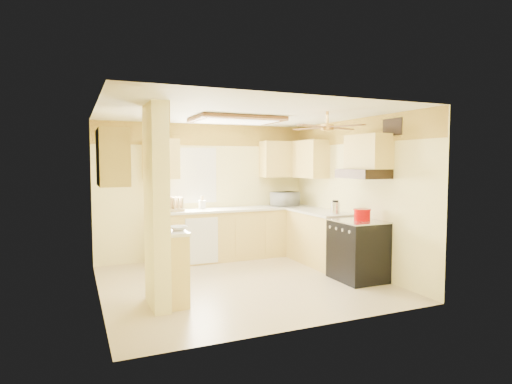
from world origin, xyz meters
name	(u,v)px	position (x,y,z in m)	size (l,w,h in m)	color
floor	(242,283)	(0.00, 0.00, 0.00)	(4.00, 4.00, 0.00)	tan
ceiling	(242,113)	(0.00, 0.00, 2.50)	(4.00, 4.00, 0.00)	white
wall_back	(205,191)	(0.00, 1.90, 1.25)	(4.00, 4.00, 0.00)	#FFF09B
wall_front	(308,213)	(0.00, -1.90, 1.25)	(4.00, 4.00, 0.00)	#FFF09B
wall_left	(98,205)	(-2.00, 0.00, 1.25)	(3.80, 3.80, 0.00)	#FFF09B
wall_right	(355,195)	(2.00, 0.00, 1.25)	(3.80, 3.80, 0.00)	#FFF09B
wallpaper_border	(205,135)	(0.00, 1.88, 2.30)	(4.00, 0.02, 0.40)	#FFDD4B
partition_column	(156,207)	(-1.35, -0.55, 1.25)	(0.20, 0.70, 2.50)	#FFF09B
partition_ledge	(175,269)	(-1.13, -0.55, 0.45)	(0.25, 0.55, 0.90)	#E4C566
ledge_top	(175,232)	(-1.13, -0.55, 0.92)	(0.28, 0.58, 0.04)	white
lower_cabinets_back	(236,234)	(0.50, 1.60, 0.45)	(3.00, 0.60, 0.90)	#E4C566
lower_cabinets_right	(319,238)	(1.70, 0.60, 0.45)	(0.60, 1.40, 0.90)	#E4C566
countertop_back	(236,209)	(0.50, 1.59, 0.92)	(3.04, 0.64, 0.04)	white
countertop_right	(319,212)	(1.69, 0.60, 0.92)	(0.64, 1.44, 0.04)	white
dishwasher_panel	(202,241)	(-0.25, 1.29, 0.43)	(0.58, 0.02, 0.80)	white
window	(192,175)	(-0.25, 1.89, 1.55)	(0.92, 0.02, 1.02)	white
upper_cab_back_left	(161,159)	(-0.85, 1.72, 1.85)	(0.60, 0.35, 0.70)	#E4C566
upper_cab_back_right	(283,159)	(1.55, 1.72, 1.85)	(0.90, 0.35, 0.70)	#E4C566
upper_cab_right	(308,159)	(1.82, 1.25, 1.85)	(0.35, 1.00, 0.70)	#E4C566
upper_cab_left_wall	(112,158)	(-1.82, -0.25, 1.85)	(0.35, 0.75, 0.70)	#E4C566
upper_cab_over_stove	(368,152)	(1.82, -0.55, 1.95)	(0.35, 0.76, 0.52)	#E4C566
stove	(358,250)	(1.67, -0.55, 0.46)	(0.68, 0.77, 0.92)	black
range_hood	(363,174)	(1.74, -0.55, 1.62)	(0.50, 0.76, 0.14)	black
poster_menu	(165,158)	(-1.24, -0.55, 1.85)	(0.02, 0.42, 0.57)	black
poster_nashville	(166,210)	(-1.24, -0.55, 1.20)	(0.02, 0.42, 0.57)	black
ceiling_light_panel	(236,120)	(0.10, 0.50, 2.46)	(1.35, 0.95, 0.06)	brown
ceiling_fan	(327,127)	(1.00, -0.70, 2.29)	(1.15, 1.15, 0.26)	gold
vent_grate	(393,127)	(1.98, -0.90, 2.30)	(0.02, 0.40, 0.25)	black
microwave	(285,199)	(1.52, 1.58, 1.08)	(0.49, 0.33, 0.27)	white
bowl	(178,228)	(-1.08, -0.56, 0.97)	(0.22, 0.22, 0.05)	white
dutch_oven	(362,215)	(1.72, -0.58, 1.00)	(0.26, 0.26, 0.18)	#AC0000
kettle	(335,208)	(1.67, 0.07, 1.05)	(0.15, 0.15, 0.23)	silver
dish_rack	(171,206)	(-0.73, 1.57, 1.03)	(0.43, 0.32, 0.24)	tan
utensil_crock	(202,205)	(-0.13, 1.68, 1.02)	(0.12, 0.12, 0.24)	white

